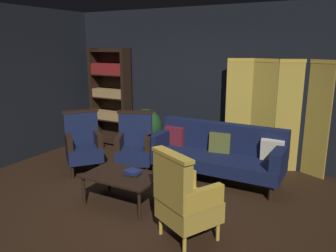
{
  "coord_description": "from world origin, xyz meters",
  "views": [
    {
      "loc": [
        2.31,
        -3.41,
        2.12
      ],
      "look_at": [
        0.0,
        0.8,
        0.95
      ],
      "focal_mm": 35.75,
      "sensor_mm": 36.0,
      "label": 1
    }
  ],
  "objects": [
    {
      "name": "ground_plane",
      "position": [
        0.0,
        0.0,
        0.0
      ],
      "size": [
        10.0,
        10.0,
        0.0
      ],
      "primitive_type": "plane",
      "color": "black"
    },
    {
      "name": "book_black_cloth",
      "position": [
        -0.13,
        0.05,
        0.43
      ],
      "size": [
        0.24,
        0.22,
        0.03
      ],
      "primitive_type": "cube",
      "rotation": [
        0.0,
        0.0,
        0.17
      ],
      "color": "black",
      "rests_on": "coffee_table"
    },
    {
      "name": "folding_screen",
      "position": [
        1.25,
        2.31,
        0.99
      ],
      "size": [
        1.69,
        0.32,
        1.9
      ],
      "color": "#B29338",
      "rests_on": "ground_plane"
    },
    {
      "name": "coffee_table",
      "position": [
        -0.25,
        -0.03,
        0.37
      ],
      "size": [
        1.0,
        0.64,
        0.42
      ],
      "color": "black",
      "rests_on": "ground_plane"
    },
    {
      "name": "book_navy_cloth",
      "position": [
        -0.13,
        0.05,
        0.46
      ],
      "size": [
        0.21,
        0.2,
        0.04
      ],
      "primitive_type": "cube",
      "rotation": [
        0.0,
        0.0,
        -0.23
      ],
      "color": "navy",
      "rests_on": "book_black_cloth"
    },
    {
      "name": "potted_plant",
      "position": [
        -1.08,
        1.88,
        0.53
      ],
      "size": [
        0.63,
        0.63,
        0.93
      ],
      "color": "brown",
      "rests_on": "ground_plane"
    },
    {
      "name": "bookshelf",
      "position": [
        -2.15,
        2.19,
        1.09
      ],
      "size": [
        0.9,
        0.32,
        2.05
      ],
      "color": "black",
      "rests_on": "ground_plane"
    },
    {
      "name": "armchair_wing_left",
      "position": [
        -1.57,
        0.66,
        0.49
      ],
      "size": [
        0.81,
        0.81,
        1.04
      ],
      "color": "black",
      "rests_on": "ground_plane"
    },
    {
      "name": "velvet_couch",
      "position": [
        0.55,
        1.45,
        0.45
      ],
      "size": [
        2.12,
        0.78,
        0.88
      ],
      "color": "black",
      "rests_on": "ground_plane"
    },
    {
      "name": "armchair_gilt_accent",
      "position": [
        0.86,
        -0.39,
        0.49
      ],
      "size": [
        0.78,
        0.78,
        1.04
      ],
      "color": "gold",
      "rests_on": "ground_plane"
    },
    {
      "name": "armchair_wing_right",
      "position": [
        -0.75,
        1.01,
        0.49
      ],
      "size": [
        0.78,
        0.77,
        1.04
      ],
      "color": "black",
      "rests_on": "ground_plane"
    },
    {
      "name": "back_wall",
      "position": [
        0.0,
        2.45,
        1.4
      ],
      "size": [
        7.2,
        0.1,
        2.8
      ],
      "primitive_type": "cube",
      "color": "black",
      "rests_on": "ground_plane"
    },
    {
      "name": "side_wall_left",
      "position": [
        -3.0,
        0.6,
        1.4
      ],
      "size": [
        0.1,
        3.6,
        2.8
      ],
      "primitive_type": "cube",
      "color": "black",
      "rests_on": "ground_plane"
    }
  ]
}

